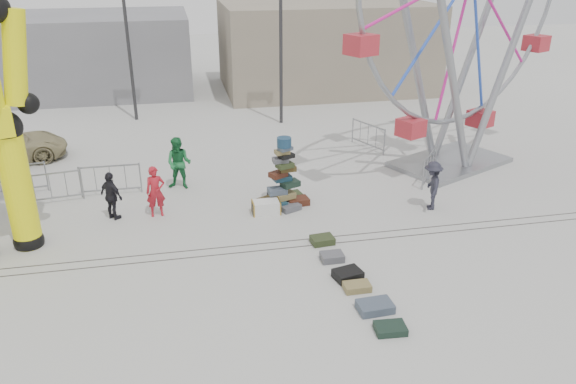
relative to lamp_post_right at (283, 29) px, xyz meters
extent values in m
plane|color=#9E9E99|center=(-3.09, -13.00, -4.48)|extent=(90.00, 90.00, 0.00)
cube|color=#47443F|center=(-3.09, -12.40, -4.48)|extent=(40.00, 0.04, 0.01)
cube|color=#47443F|center=(-3.09, -12.00, -4.48)|extent=(40.00, 0.04, 0.01)
cube|color=gray|center=(3.91, 7.00, -1.98)|extent=(12.00, 8.00, 5.00)
cube|color=gray|center=(-9.09, 9.00, -2.28)|extent=(10.00, 8.00, 4.40)
cylinder|color=#2D2D30|center=(-0.09, 0.00, -0.48)|extent=(0.16, 0.16, 8.00)
cylinder|color=#2D2D30|center=(-7.09, 2.00, -0.48)|extent=(0.16, 0.16, 8.00)
cube|color=#193B4C|center=(-2.21, -9.77, -4.36)|extent=(0.89, 0.74, 0.25)
cube|color=#4C2114|center=(-1.37, -9.54, -4.37)|extent=(0.78, 0.58, 0.23)
cube|color=#473717|center=(-2.33, -9.30, -4.38)|extent=(0.81, 0.72, 0.21)
cube|color=#303D1E|center=(-1.50, -9.08, -4.37)|extent=(0.77, 0.60, 0.23)
cube|color=#595A61|center=(-1.71, -9.93, -4.39)|extent=(0.78, 0.67, 0.19)
cube|color=black|center=(-1.96, -9.01, -4.38)|extent=(0.69, 0.53, 0.21)
cube|color=olive|center=(-1.83, -9.51, -4.13)|extent=(0.79, 0.66, 0.21)
cube|color=#475466|center=(-2.07, -9.55, -3.93)|extent=(0.64, 0.46, 0.19)
cube|color=#192E23|center=(-1.62, -9.48, -3.73)|extent=(0.70, 0.60, 0.19)
cube|color=#193B4C|center=(-1.86, -9.38, -3.55)|extent=(0.64, 0.50, 0.17)
cube|color=#4C2114|center=(-2.02, -9.47, -3.38)|extent=(0.67, 0.61, 0.17)
cube|color=#473717|center=(-1.70, -9.43, -3.21)|extent=(0.56, 0.42, 0.17)
cube|color=#303D1E|center=(-1.81, -9.56, -3.04)|extent=(0.63, 0.53, 0.15)
cube|color=#595A61|center=(-1.94, -9.47, -2.89)|extent=(0.52, 0.37, 0.15)
cube|color=black|center=(-1.75, -9.49, -2.75)|extent=(0.57, 0.49, 0.13)
cube|color=olive|center=(-1.89, -9.48, -2.61)|extent=(0.51, 0.38, 0.13)
cube|color=#475466|center=(-1.79, -9.54, -2.49)|extent=(0.52, 0.45, 0.12)
cylinder|color=navy|center=(-1.83, -9.51, -2.27)|extent=(0.46, 0.46, 0.31)
sphere|color=black|center=(-9.57, -10.77, -4.32)|extent=(0.84, 0.84, 0.84)
cylinder|color=#FBF80D|center=(-9.57, -10.77, -2.71)|extent=(0.77, 0.77, 3.54)
sphere|color=black|center=(-9.57, -10.77, -0.94)|extent=(0.88, 0.88, 0.88)
cylinder|color=#FBF80D|center=(-9.05, -10.56, 0.83)|extent=(1.06, 0.88, 2.49)
sphere|color=black|center=(-8.95, -10.52, -0.39)|extent=(0.58, 0.58, 0.58)
cube|color=gray|center=(5.36, -7.03, -4.39)|extent=(5.23, 4.35, 0.18)
cylinder|color=gray|center=(4.39, -8.37, -0.88)|extent=(2.96, 1.57, 7.31)
cylinder|color=gray|center=(7.01, -7.16, -0.88)|extent=(2.96, 1.57, 7.31)
cylinder|color=gray|center=(3.71, -6.90, -0.88)|extent=(2.96, 1.57, 7.31)
cylinder|color=gray|center=(6.32, -5.69, -0.88)|extent=(2.96, 1.57, 7.31)
cube|color=#AC252E|center=(5.36, -7.03, -3.13)|extent=(1.08, 1.08, 0.63)
cylinder|color=gray|center=(-10.42, -7.64, -2.82)|extent=(0.11, 0.11, 3.33)
cube|color=silver|center=(-2.52, -10.00, -4.27)|extent=(0.90, 0.52, 0.42)
cube|color=#303D1E|center=(-1.25, -12.32, -4.38)|extent=(0.70, 0.56, 0.21)
cube|color=#595A61|center=(-1.24, -13.32, -4.38)|extent=(0.62, 0.46, 0.21)
cube|color=black|center=(-1.09, -14.28, -4.37)|extent=(0.81, 0.69, 0.23)
cube|color=olive|center=(-1.03, -14.85, -4.39)|extent=(0.67, 0.43, 0.18)
cube|color=#475466|center=(-0.88, -15.77, -4.38)|extent=(0.86, 0.60, 0.21)
cube|color=#192E23|center=(-0.82, -16.60, -4.40)|extent=(0.72, 0.54, 0.17)
imported|color=#A91824|center=(-5.96, -9.45, -3.66)|extent=(0.64, 0.46, 1.65)
imported|color=#1B6D36|center=(-5.17, -7.33, -3.55)|extent=(1.10, 0.98, 1.87)
imported|color=black|center=(-7.30, -9.44, -3.70)|extent=(0.92, 0.92, 1.57)
imported|color=#22222E|center=(2.83, -10.72, -3.67)|extent=(0.90, 1.19, 1.63)
imported|color=#9C9164|center=(-11.93, -3.22, -3.83)|extent=(5.05, 3.22, 1.30)
camera|label=1|loc=(-5.11, -26.19, 3.39)|focal=35.00mm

